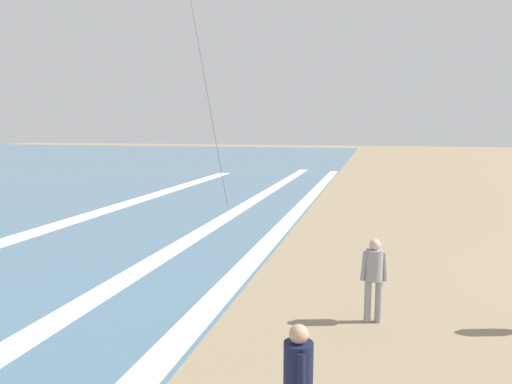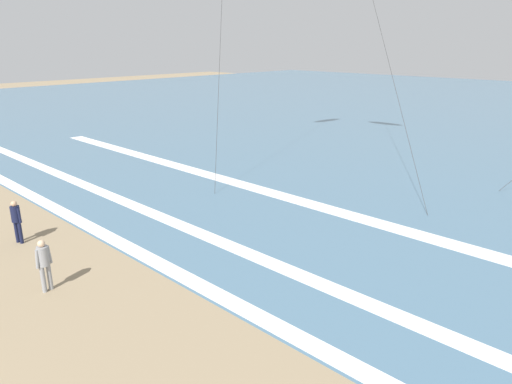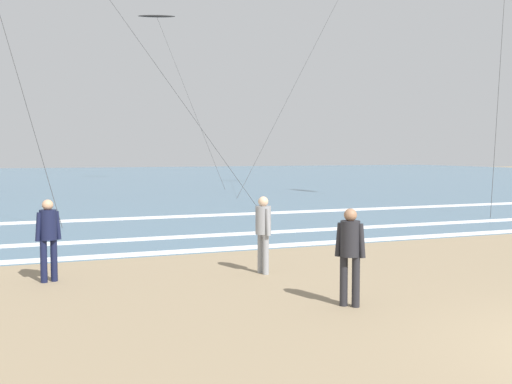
% 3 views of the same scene
% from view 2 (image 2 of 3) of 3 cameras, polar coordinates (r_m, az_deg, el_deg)
% --- Properties ---
extents(wave_foam_shoreline, '(57.14, 0.61, 0.01)m').
position_cam_2_polar(wave_foam_shoreline, '(15.28, -10.16, -9.42)').
color(wave_foam_shoreline, white).
rests_on(wave_foam_shoreline, ocean_surface).
extents(wave_foam_mid_break, '(59.07, 0.67, 0.01)m').
position_cam_2_polar(wave_foam_mid_break, '(16.78, -3.20, -6.57)').
color(wave_foam_mid_break, white).
rests_on(wave_foam_mid_break, ocean_surface).
extents(wave_foam_outer_break, '(48.37, 0.93, 0.01)m').
position_cam_2_polar(wave_foam_outer_break, '(20.19, 10.44, -2.54)').
color(wave_foam_outer_break, white).
rests_on(wave_foam_outer_break, ocean_surface).
extents(surfer_left_near, '(0.51, 0.32, 1.60)m').
position_cam_2_polar(surfer_left_near, '(18.75, -27.22, -2.83)').
color(surfer_left_near, '#141938').
rests_on(surfer_left_near, ground).
extents(surfer_foreground_main, '(0.32, 0.52, 1.60)m').
position_cam_2_polar(surfer_foreground_main, '(14.84, -24.47, -7.65)').
color(surfer_foreground_main, gray).
rests_on(surfer_foreground_main, ground).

